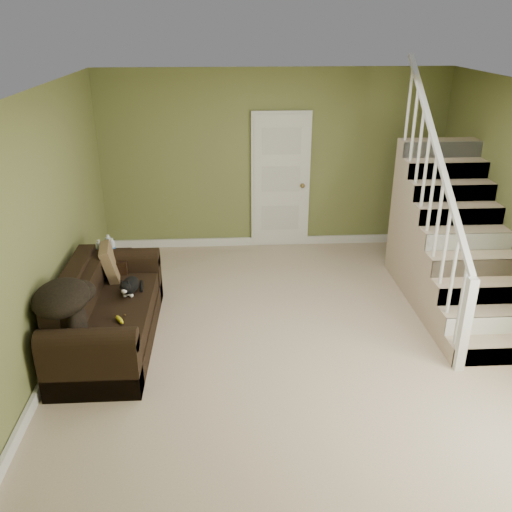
{
  "coord_description": "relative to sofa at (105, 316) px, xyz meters",
  "views": [
    {
      "loc": [
        -0.72,
        -4.98,
        3.19
      ],
      "look_at": [
        -0.41,
        0.31,
        0.87
      ],
      "focal_mm": 38.0,
      "sensor_mm": 36.0,
      "label": 1
    }
  ],
  "objects": [
    {
      "name": "wall_left",
      "position": [
        -0.49,
        -0.09,
        0.99
      ],
      "size": [
        0.04,
        5.5,
        2.6
      ],
      "primitive_type": "cube",
      "color": "olive",
      "rests_on": "floor"
    },
    {
      "name": "staircase",
      "position": [
        4.01,
        0.87,
        0.33
      ],
      "size": [
        1.0,
        2.51,
        2.82
      ],
      "color": "#CDB294",
      "rests_on": "floor"
    },
    {
      "name": "floor",
      "position": [
        2.01,
        -0.09,
        -0.31
      ],
      "size": [
        5.0,
        5.5,
        0.01
      ],
      "primitive_type": "cube",
      "color": "#CDB294",
      "rests_on": "ground"
    },
    {
      "name": "banana",
      "position": [
        0.22,
        -0.35,
        0.15
      ],
      "size": [
        0.13,
        0.17,
        0.05
      ],
      "primitive_type": "ellipsoid",
      "rotation": [
        0.0,
        0.0,
        0.53
      ],
      "color": "gold",
      "rests_on": "sofa"
    },
    {
      "name": "baseboard_back",
      "position": [
        2.01,
        2.63,
        -0.25
      ],
      "size": [
        5.0,
        0.04,
        0.12
      ],
      "primitive_type": "cube",
      "color": "white",
      "rests_on": "floor"
    },
    {
      "name": "baseboard_left",
      "position": [
        -0.46,
        -0.09,
        -0.25
      ],
      "size": [
        0.04,
        5.5,
        0.12
      ],
      "primitive_type": "cube",
      "color": "white",
      "rests_on": "floor"
    },
    {
      "name": "throw_blanket",
      "position": [
        -0.23,
        -0.57,
        0.53
      ],
      "size": [
        0.65,
        0.76,
        0.27
      ],
      "primitive_type": "ellipsoid",
      "rotation": [
        0.0,
        0.0,
        0.24
      ],
      "color": "black",
      "rests_on": "sofa"
    },
    {
      "name": "wall_back",
      "position": [
        2.01,
        2.66,
        0.99
      ],
      "size": [
        5.0,
        0.04,
        2.6
      ],
      "primitive_type": "cube",
      "color": "olive",
      "rests_on": "floor"
    },
    {
      "name": "door",
      "position": [
        2.12,
        2.61,
        0.7
      ],
      "size": [
        0.86,
        0.12,
        2.02
      ],
      "color": "white",
      "rests_on": "floor"
    },
    {
      "name": "ceiling",
      "position": [
        2.01,
        -0.09,
        2.29
      ],
      "size": [
        5.0,
        5.5,
        0.01
      ],
      "primitive_type": "cube",
      "color": "white",
      "rests_on": "wall_back"
    },
    {
      "name": "cat",
      "position": [
        0.24,
        0.25,
        0.22
      ],
      "size": [
        0.23,
        0.49,
        0.24
      ],
      "rotation": [
        0.0,
        0.0,
        -0.13
      ],
      "color": "black",
      "rests_on": "sofa"
    },
    {
      "name": "side_table",
      "position": [
        -0.12,
        0.97,
        -0.01
      ],
      "size": [
        0.5,
        0.5,
        0.82
      ],
      "rotation": [
        0.0,
        0.0,
        0.02
      ],
      "color": "black",
      "rests_on": "floor"
    },
    {
      "name": "sofa",
      "position": [
        0.0,
        0.0,
        0.0
      ],
      "size": [
        0.89,
        2.05,
        0.81
      ],
      "color": "black",
      "rests_on": "floor"
    },
    {
      "name": "wall_front",
      "position": [
        2.01,
        -2.84,
        0.99
      ],
      "size": [
        5.0,
        0.04,
        2.6
      ],
      "primitive_type": "cube",
      "color": "olive",
      "rests_on": "floor"
    },
    {
      "name": "throw_pillow",
      "position": [
        -0.05,
        0.69,
        0.31
      ],
      "size": [
        0.26,
        0.44,
        0.43
      ],
      "primitive_type": "cube",
      "rotation": [
        0.0,
        -0.24,
        0.14
      ],
      "color": "#4C2E1E",
      "rests_on": "sofa"
    }
  ]
}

